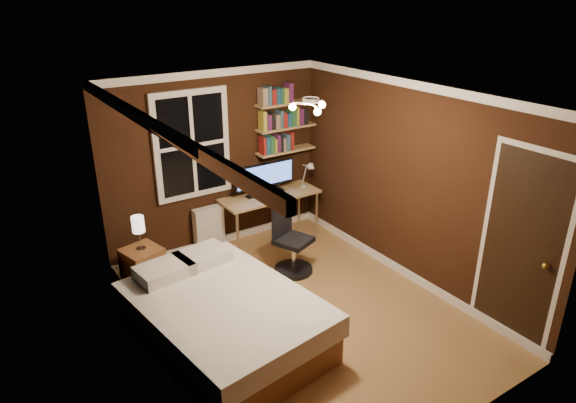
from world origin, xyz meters
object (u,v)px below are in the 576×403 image
desk (270,199)px  monitor_right (278,176)px  radiator (209,229)px  bed (224,319)px  monitor_left (251,182)px  nightstand (143,268)px  office_chair (291,248)px  bedside_lamp (139,233)px  desk_lamp (307,174)px

desk → monitor_right: bearing=21.7°
radiator → monitor_right: (1.09, -0.11, 0.61)m
bed → monitor_left: (1.42, 1.89, 0.63)m
nightstand → radiator: (1.11, 0.46, 0.06)m
nightstand → radiator: size_ratio=0.83×
radiator → office_chair: bearing=-61.2°
bed → radiator: (0.78, 2.00, 0.02)m
bed → nightstand: bearing=94.5°
bedside_lamp → radiator: size_ratio=0.68×
bed → nightstand: bed is taller
nightstand → office_chair: size_ratio=0.58×
bedside_lamp → monitor_right: (2.21, 0.35, 0.18)m
monitor_left → office_chair: bearing=-90.8°
desk → monitor_left: size_ratio=2.88×
bed → desk_lamp: (2.29, 1.73, 0.62)m
bedside_lamp → desk: (2.02, 0.28, -0.11)m
radiator → desk: 0.98m
monitor_right → office_chair: monitor_right is taller
nightstand → radiator: radiator is taller
bedside_lamp → monitor_left: size_ratio=0.86×
monitor_left → monitor_right: size_ratio=1.00×
office_chair → nightstand: bearing=136.8°
monitor_left → radiator: bearing=170.5°
bed → nightstand: 1.57m
bedside_lamp → desk_lamp: size_ratio=0.99×
bed → bedside_lamp: (-0.33, 1.54, 0.45)m
bed → monitor_left: monitor_left is taller
bedside_lamp → office_chair: bedside_lamp is taller
bedside_lamp → monitor_right: monitor_right is taller
nightstand → monitor_right: (2.21, 0.35, 0.67)m
desk → nightstand: bearing=-172.1°
radiator → desk: desk is taller
monitor_left → desk_lamp: monitor_left is taller
desk → desk_lamp: (0.60, -0.09, 0.28)m
monitor_right → nightstand: bearing=-170.9°
bedside_lamp → desk_lamp: (2.62, 0.19, 0.17)m
bed → monitor_right: bearing=37.7°
monitor_left → desk: bearing=-15.3°
bedside_lamp → monitor_right: 2.24m
desk → desk_lamp: 0.67m
bedside_lamp → desk: size_ratio=0.30×
desk → bed: bearing=-132.9°
office_chair → desk: bearing=51.8°
monitor_left → monitor_right: 0.45m
monitor_right → bed: bearing=-134.7°
monitor_right → office_chair: bearing=-114.2°
monitor_right → office_chair: size_ratio=0.55×
desk → monitor_left: (-0.27, 0.07, 0.30)m
bedside_lamp → monitor_right: size_ratio=0.86×
monitor_right → desk_lamp: size_ratio=1.16×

